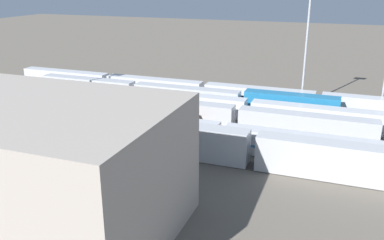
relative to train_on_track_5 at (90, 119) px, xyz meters
The scene contains 16 objects.
ground_plane 18.75m from the train_on_track_5, 147.57° to the right, with size 400.00×400.00×0.00m, color #60594F.
track_bed_0 29.61m from the train_on_track_5, 122.20° to the right, with size 140.00×2.80×0.12m, color #4C443D.
track_bed_1 25.52m from the train_on_track_5, 128.20° to the right, with size 140.00×2.80×0.12m, color #4C443D.
track_bed_2 21.83m from the train_on_track_5, 136.38° to the right, with size 140.00×2.80×0.12m, color #3D3833.
track_bed_3 18.75m from the train_on_track_5, 147.57° to the right, with size 140.00×2.80×0.12m, color #3D3833.
track_bed_4 16.63m from the train_on_track_5, 162.38° to the right, with size 140.00×2.80×0.12m, color #4C443D.
track_bed_5 15.86m from the train_on_track_5, behind, with size 140.00×2.80×0.12m, color #4C443D.
track_bed_6 16.63m from the train_on_track_5, 162.38° to the left, with size 140.00×2.80×0.12m, color #3D3833.
train_on_track_5 is the anchor object (origin of this frame).
train_on_track_1 21.89m from the train_on_track_5, 113.98° to the right, with size 66.40×3.00×4.40m.
train_on_track_3 15.52m from the train_on_track_5, 139.90° to the right, with size 119.80×3.00×3.80m.
train_on_track_2 19.82m from the train_on_track_5, 130.81° to the right, with size 119.80×3.00×3.80m.
train_on_track_6 30.56m from the train_on_track_5, behind, with size 95.60×3.00×5.00m.
train_on_track_4 12.76m from the train_on_track_5, 156.93° to the right, with size 10.00×3.00×5.00m.
train_on_track_0 33.74m from the train_on_track_5, 132.19° to the right, with size 114.80×3.06×4.40m.
light_mast_2 45.71m from the train_on_track_5, 140.64° to the right, with size 2.80×0.70×26.31m.
Camera 1 is at (-25.00, 68.21, 25.31)m, focal length 38.60 mm.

